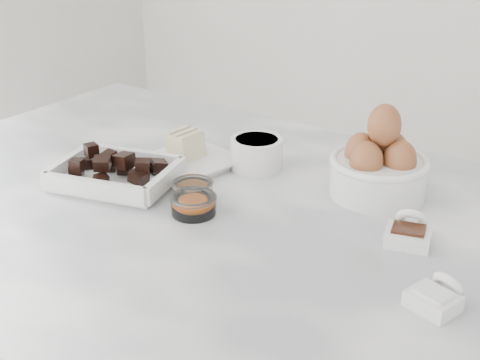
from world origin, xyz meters
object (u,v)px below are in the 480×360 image
at_px(chocolate_dish, 115,171).
at_px(zest_bowl, 194,204).
at_px(salt_spoon, 437,296).
at_px(egg_bowl, 379,166).
at_px(sugar_ramekin, 257,152).
at_px(vanilla_spoon, 409,232).
at_px(butter_plate, 190,155).
at_px(honey_bowl, 193,189).

relative_size(chocolate_dish, zest_bowl, 3.16).
relative_size(zest_bowl, salt_spoon, 0.92).
bearing_deg(egg_bowl, zest_bowl, -131.84).
distance_m(egg_bowl, salt_spoon, 0.30).
relative_size(sugar_ramekin, egg_bowl, 0.58).
distance_m(zest_bowl, vanilla_spoon, 0.31).
xyz_separation_m(sugar_ramekin, zest_bowl, (0.02, -0.19, -0.01)).
distance_m(butter_plate, zest_bowl, 0.18).
xyz_separation_m(sugar_ramekin, egg_bowl, (0.21, 0.02, 0.02)).
xyz_separation_m(butter_plate, salt_spoon, (0.49, -0.16, -0.01)).
height_order(honey_bowl, zest_bowl, zest_bowl).
relative_size(sugar_ramekin, vanilla_spoon, 1.07).
distance_m(butter_plate, sugar_ramekin, 0.11).
height_order(sugar_ramekin, vanilla_spoon, sugar_ramekin).
xyz_separation_m(sugar_ramekin, vanilla_spoon, (0.31, -0.09, -0.01)).
bearing_deg(chocolate_dish, butter_plate, 69.11).
bearing_deg(chocolate_dish, salt_spoon, -3.72).
bearing_deg(salt_spoon, honey_bowl, 170.92).
height_order(egg_bowl, salt_spoon, egg_bowl).
bearing_deg(sugar_ramekin, chocolate_dish, -128.91).
height_order(zest_bowl, salt_spoon, salt_spoon).
bearing_deg(sugar_ramekin, egg_bowl, 5.27).
relative_size(chocolate_dish, sugar_ramekin, 2.48).
bearing_deg(butter_plate, egg_bowl, 13.62).
bearing_deg(butter_plate, zest_bowl, -49.40).
distance_m(egg_bowl, zest_bowl, 0.29).
relative_size(egg_bowl, salt_spoon, 2.03).
relative_size(butter_plate, salt_spoon, 2.15).
height_order(sugar_ramekin, zest_bowl, sugar_ramekin).
bearing_deg(butter_plate, salt_spoon, -18.35).
bearing_deg(zest_bowl, honey_bowl, 129.88).
height_order(egg_bowl, honey_bowl, egg_bowl).
bearing_deg(sugar_ramekin, vanilla_spoon, -16.99).
bearing_deg(egg_bowl, butter_plate, -166.38).
xyz_separation_m(sugar_ramekin, honey_bowl, (-0.01, -0.15, -0.01)).
height_order(sugar_ramekin, egg_bowl, egg_bowl).
bearing_deg(honey_bowl, chocolate_dish, -167.44).
distance_m(butter_plate, salt_spoon, 0.52).
xyz_separation_m(zest_bowl, vanilla_spoon, (0.29, 0.10, -0.00)).
bearing_deg(zest_bowl, vanilla_spoon, 19.15).
xyz_separation_m(butter_plate, vanilla_spoon, (0.41, -0.04, -0.00)).
distance_m(sugar_ramekin, egg_bowl, 0.21).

